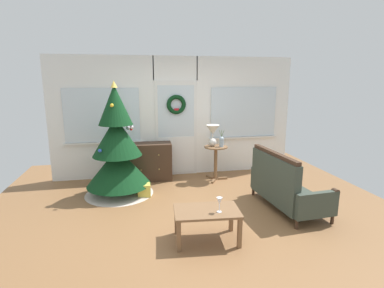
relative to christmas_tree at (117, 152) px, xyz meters
name	(u,v)px	position (x,y,z in m)	size (l,w,h in m)	color
ground_plane	(196,213)	(1.21, -1.09, -0.79)	(6.76, 6.76, 0.00)	brown
back_wall_with_door	(176,117)	(1.21, 0.99, 0.49)	(5.20, 0.19, 2.55)	white
christmas_tree	(117,152)	(0.00, 0.00, 0.00)	(1.24, 1.24, 2.05)	#4C331E
dresser_cabinet	(150,162)	(0.61, 0.70, -0.40)	(0.92, 0.47, 0.78)	#3D281C
settee_sofa	(284,187)	(2.65, -1.20, -0.42)	(0.81, 1.50, 0.96)	#3D281C
side_table	(216,156)	(1.95, 0.41, -0.28)	(0.50, 0.48, 0.72)	brown
table_lamp	(213,132)	(1.89, 0.45, 0.21)	(0.28, 0.28, 0.44)	silver
flower_vase	(221,141)	(2.05, 0.35, 0.04)	(0.11, 0.10, 0.35)	#99ADBC
coffee_table	(207,215)	(1.18, -1.92, -0.43)	(0.88, 0.59, 0.43)	brown
wine_glass	(219,201)	(1.32, -2.02, -0.22)	(0.08, 0.08, 0.20)	silver
gift_box	(144,190)	(0.44, -0.21, -0.68)	(0.23, 0.20, 0.23)	#D8C64C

